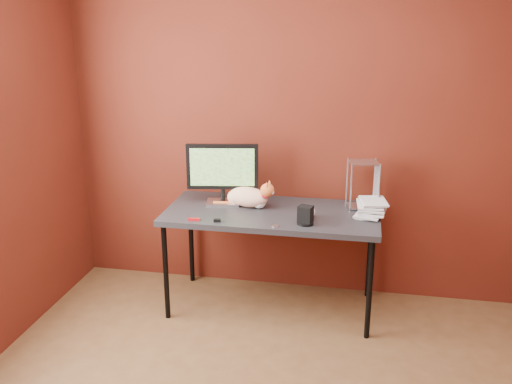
% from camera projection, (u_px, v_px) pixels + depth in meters
% --- Properties ---
extents(room, '(3.52, 3.52, 2.61)m').
position_uv_depth(room, '(257.00, 167.00, 2.49)').
color(room, '#56371D').
rests_on(room, ground).
extents(desk, '(1.50, 0.70, 0.75)m').
position_uv_depth(desk, '(272.00, 218.00, 4.03)').
color(desk, black).
rests_on(desk, ground).
extents(monitor, '(0.51, 0.20, 0.45)m').
position_uv_depth(monitor, '(222.00, 171.00, 4.09)').
color(monitor, '#B2B2B7').
rests_on(monitor, desk).
extents(cat, '(0.46, 0.23, 0.21)m').
position_uv_depth(cat, '(248.00, 197.00, 4.09)').
color(cat, orange).
rests_on(cat, desk).
extents(skull_mug, '(0.09, 0.09, 0.09)m').
position_uv_depth(skull_mug, '(308.00, 212.00, 3.86)').
color(skull_mug, white).
rests_on(skull_mug, desk).
extents(speaker, '(0.11, 0.11, 0.13)m').
position_uv_depth(speaker, '(305.00, 216.00, 3.75)').
color(speaker, black).
rests_on(speaker, desk).
extents(book_stack, '(0.22, 0.27, 1.17)m').
position_uv_depth(book_stack, '(363.00, 131.00, 3.79)').
color(book_stack, beige).
rests_on(book_stack, desk).
extents(wire_rack, '(0.23, 0.20, 0.34)m').
position_uv_depth(wire_rack, '(363.00, 184.00, 4.04)').
color(wire_rack, '#B2B2B7').
rests_on(wire_rack, desk).
extents(pocket_knife, '(0.08, 0.03, 0.02)m').
position_uv_depth(pocket_knife, '(194.00, 219.00, 3.83)').
color(pocket_knife, '#AB0D12').
rests_on(pocket_knife, desk).
extents(black_gadget, '(0.04, 0.03, 0.02)m').
position_uv_depth(black_gadget, '(217.00, 220.00, 3.81)').
color(black_gadget, black).
rests_on(black_gadget, desk).
extents(washer, '(0.05, 0.05, 0.00)m').
position_uv_depth(washer, '(275.00, 226.00, 3.73)').
color(washer, '#B2B2B7').
rests_on(washer, desk).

